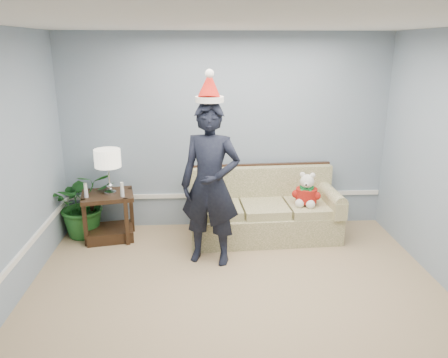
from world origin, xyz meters
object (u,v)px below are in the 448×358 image
sofa (263,212)px  table_lamp (108,160)px  man (210,185)px  side_table (110,221)px  houseplant (84,203)px  teddy_bear (307,193)px

sofa → table_lamp: (-2.04, -0.01, 0.77)m
table_lamp → man: bearing=-28.3°
side_table → table_lamp: (0.04, -0.01, 0.85)m
houseplant → man: man is taller
man → houseplant: bearing=170.1°
table_lamp → man: man is taller
houseplant → teddy_bear: (2.98, -0.30, 0.19)m
table_lamp → teddy_bear: 2.63m
side_table → table_lamp: table_lamp is taller
houseplant → teddy_bear: teddy_bear is taller
table_lamp → houseplant: (-0.39, 0.14, -0.64)m
sofa → houseplant: (-2.43, 0.13, 0.13)m
houseplant → side_table: bearing=-20.8°
sofa → side_table: 2.08m
houseplant → man: 1.96m
sofa → table_lamp: bearing=177.3°
man → side_table: bearing=168.8°
side_table → sofa: bearing=-0.0°
sofa → teddy_bear: (0.55, -0.16, 0.32)m
table_lamp → teddy_bear: (2.59, -0.15, -0.45)m
table_lamp → houseplant: table_lamp is taller
table_lamp → man: 1.49m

